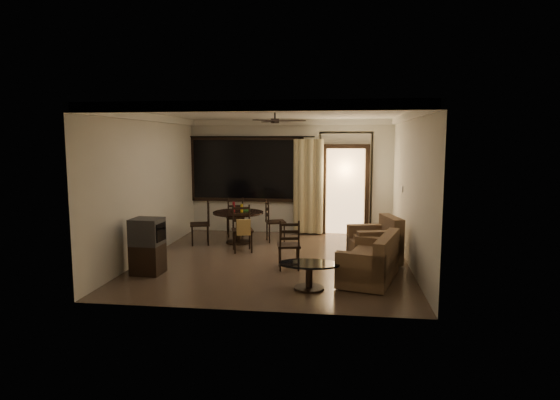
# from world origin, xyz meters

# --- Properties ---
(ground) EXTENTS (5.50, 5.50, 0.00)m
(ground) POSITION_xyz_m (0.00, 0.00, 0.00)
(ground) COLOR #7F6651
(ground) RESTS_ON ground
(room_shell) EXTENTS (5.50, 6.70, 5.50)m
(room_shell) POSITION_xyz_m (0.59, 1.77, 1.83)
(room_shell) COLOR beige
(room_shell) RESTS_ON ground
(dining_table) EXTENTS (1.13, 1.13, 0.93)m
(dining_table) POSITION_xyz_m (-1.03, 1.39, 0.56)
(dining_table) COLOR black
(dining_table) RESTS_ON ground
(dining_chair_west) EXTENTS (0.53, 0.53, 0.95)m
(dining_chair_west) POSITION_xyz_m (-1.82, 1.13, 0.28)
(dining_chair_west) COLOR black
(dining_chair_west) RESTS_ON ground
(dining_chair_east) EXTENTS (0.53, 0.53, 0.95)m
(dining_chair_east) POSITION_xyz_m (-0.23, 1.65, 0.28)
(dining_chair_east) COLOR black
(dining_chair_east) RESTS_ON ground
(dining_chair_south) EXTENTS (0.53, 0.57, 0.95)m
(dining_chair_south) POSITION_xyz_m (-0.76, 0.58, 0.31)
(dining_chair_south) COLOR black
(dining_chair_south) RESTS_ON ground
(dining_chair_north) EXTENTS (0.53, 0.53, 0.95)m
(dining_chair_north) POSITION_xyz_m (-1.27, 2.14, 0.28)
(dining_chair_north) COLOR black
(dining_chair_north) RESTS_ON ground
(tv_cabinet) EXTENTS (0.53, 0.47, 0.97)m
(tv_cabinet) POSITION_xyz_m (-2.05, -1.21, 0.49)
(tv_cabinet) COLOR black
(tv_cabinet) RESTS_ON ground
(sofa) EXTENTS (1.11, 1.57, 0.76)m
(sofa) POSITION_xyz_m (1.77, -1.15, 0.30)
(sofa) COLOR #452E20
(sofa) RESTS_ON ground
(armchair) EXTENTS (1.03, 1.03, 0.85)m
(armchair) POSITION_xyz_m (1.93, 0.05, 0.35)
(armchair) COLOR #452E20
(armchair) RESTS_ON ground
(coffee_table) EXTENTS (0.95, 0.57, 0.42)m
(coffee_table) POSITION_xyz_m (0.77, -1.71, 0.28)
(coffee_table) COLOR black
(coffee_table) RESTS_ON ground
(side_chair) EXTENTS (0.46, 0.46, 0.90)m
(side_chair) POSITION_xyz_m (0.33, -0.61, 0.27)
(side_chair) COLOR black
(side_chair) RESTS_ON ground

